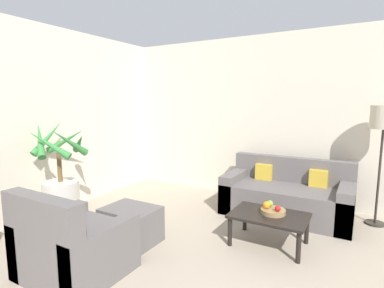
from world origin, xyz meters
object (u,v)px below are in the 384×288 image
object	(u,v)px
floor_lamp	(384,124)
apple_green	(270,203)
fruit_bowl	(273,211)
potted_palm	(61,188)
armchair	(73,247)
ottoman	(131,225)
orange_fruit	(267,205)
apple_red	(278,209)
coffee_table	(269,218)
sofa_loveseat	(286,196)

from	to	relation	value
floor_lamp	apple_green	xyz separation A→B (m)	(-1.11, -1.17, -0.90)
floor_lamp	fruit_bowl	world-z (taller)	floor_lamp
potted_palm	apple_green	size ratio (longest dim) A/B	18.86
armchair	ottoman	size ratio (longest dim) A/B	1.45
potted_palm	orange_fruit	distance (m)	2.73
potted_palm	apple_red	world-z (taller)	potted_palm
coffee_table	fruit_bowl	distance (m)	0.09
coffee_table	fruit_bowl	size ratio (longest dim) A/B	3.02
apple_red	orange_fruit	size ratio (longest dim) A/B	0.80
sofa_loveseat	armchair	xyz separation A→B (m)	(-1.39, -2.55, 0.00)
sofa_loveseat	fruit_bowl	xyz separation A→B (m)	(0.07, -0.98, 0.11)
apple_red	sofa_loveseat	bearing A→B (deg)	97.22
fruit_bowl	sofa_loveseat	bearing A→B (deg)	93.98
sofa_loveseat	armchair	size ratio (longest dim) A/B	1.94
floor_lamp	armchair	world-z (taller)	floor_lamp
apple_green	ottoman	size ratio (longest dim) A/B	0.12
floor_lamp	fruit_bowl	xyz separation A→B (m)	(-1.05, -1.24, -0.96)
coffee_table	sofa_loveseat	bearing A→B (deg)	92.08
sofa_loveseat	orange_fruit	xyz separation A→B (m)	(-0.00, -1.00, 0.18)
coffee_table	fruit_bowl	world-z (taller)	fruit_bowl
orange_fruit	armchair	size ratio (longest dim) A/B	0.09
floor_lamp	orange_fruit	distance (m)	1.91
armchair	coffee_table	bearing A→B (deg)	46.85
floor_lamp	coffee_table	xyz separation A→B (m)	(-1.08, -1.28, -1.04)
apple_red	apple_green	bearing A→B (deg)	136.06
apple_green	orange_fruit	world-z (taller)	orange_fruit
coffee_table	apple_green	bearing A→B (deg)	103.03
apple_green	fruit_bowl	bearing A→B (deg)	-51.11
potted_palm	coffee_table	xyz separation A→B (m)	(2.67, 0.72, -0.15)
apple_red	apple_green	distance (m)	0.17
armchair	orange_fruit	bearing A→B (deg)	48.23
fruit_bowl	armchair	xyz separation A→B (m)	(-1.46, -1.57, -0.11)
sofa_loveseat	armchair	world-z (taller)	armchair
sofa_loveseat	armchair	distance (m)	2.90
coffee_table	orange_fruit	world-z (taller)	orange_fruit
sofa_loveseat	ottoman	world-z (taller)	sofa_loveseat
fruit_bowl	apple_red	distance (m)	0.10
sofa_loveseat	apple_green	bearing A→B (deg)	-89.32
floor_lamp	sofa_loveseat	bearing A→B (deg)	-167.02
orange_fruit	apple_red	bearing A→B (deg)	-12.18
orange_fruit	ottoman	size ratio (longest dim) A/B	0.14
apple_green	ottoman	bearing A→B (deg)	-148.44
ottoman	potted_palm	bearing A→B (deg)	179.31
apple_green	apple_red	bearing A→B (deg)	-43.94
potted_palm	armchair	world-z (taller)	potted_palm
sofa_loveseat	apple_green	distance (m)	0.93
sofa_loveseat	apple_green	xyz separation A→B (m)	(0.01, -0.91, 0.17)
fruit_bowl	floor_lamp	bearing A→B (deg)	49.81
armchair	ottoman	bearing A→B (deg)	88.67
floor_lamp	orange_fruit	world-z (taller)	floor_lamp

